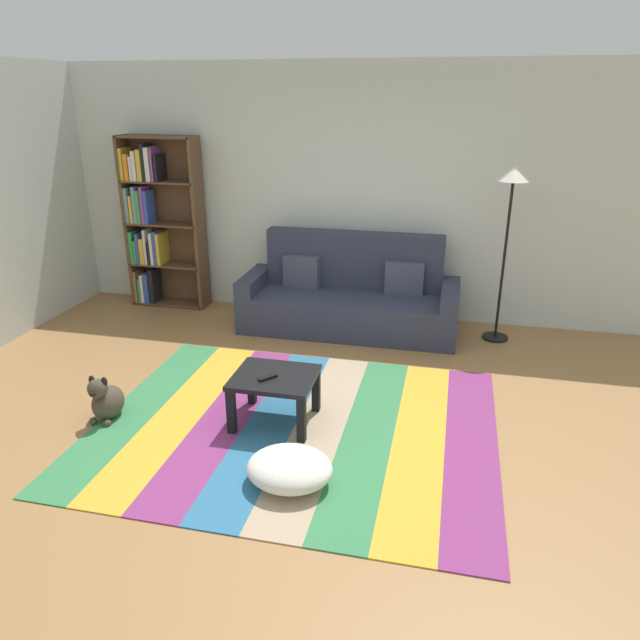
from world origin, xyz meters
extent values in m
plane|color=#9E7042|center=(0.00, 0.00, 0.00)|extent=(14.00, 14.00, 0.00)
cube|color=silver|center=(0.00, 2.55, 1.35)|extent=(6.80, 0.10, 2.70)
cube|color=#387F4C|center=(-1.39, -0.06, 0.01)|extent=(0.37, 2.48, 0.01)
cube|color=gold|center=(-1.02, -0.06, 0.01)|extent=(0.37, 2.48, 0.01)
cube|color=#843370|center=(-0.64, -0.06, 0.01)|extent=(0.37, 2.48, 0.01)
cube|color=teal|center=(-0.27, -0.06, 0.01)|extent=(0.37, 2.48, 0.01)
cube|color=tan|center=(0.11, -0.06, 0.01)|extent=(0.37, 2.48, 0.01)
cube|color=#387F4C|center=(0.48, -0.06, 0.01)|extent=(0.37, 2.48, 0.01)
cube|color=gold|center=(0.86, -0.06, 0.01)|extent=(0.37, 2.48, 0.01)
cube|color=#843370|center=(1.23, -0.06, 0.01)|extent=(0.37, 2.48, 0.01)
cube|color=#2D3347|center=(-0.04, 1.95, 0.20)|extent=(1.90, 0.80, 0.40)
cube|color=#2D3347|center=(-0.04, 2.25, 0.70)|extent=(1.90, 0.20, 0.60)
cube|color=#2D3347|center=(-1.08, 1.95, 0.28)|extent=(0.18, 0.80, 0.56)
cube|color=#2D3347|center=(1.00, 1.95, 0.28)|extent=(0.18, 0.80, 0.56)
cube|color=#42475B|center=(-0.59, 2.13, 0.56)|extent=(0.42, 0.19, 0.36)
cube|color=#42475B|center=(0.51, 2.13, 0.56)|extent=(0.42, 0.19, 0.36)
cube|color=brown|center=(-2.69, 2.30, 0.97)|extent=(0.04, 0.28, 1.94)
cube|color=brown|center=(-1.83, 2.30, 0.97)|extent=(0.04, 0.28, 1.94)
cube|color=brown|center=(-2.26, 2.43, 0.97)|extent=(0.90, 0.01, 1.94)
cube|color=brown|center=(-2.26, 2.30, 0.02)|extent=(0.86, 0.28, 0.02)
cube|color=brown|center=(-2.26, 2.30, 0.50)|extent=(0.86, 0.28, 0.02)
cube|color=brown|center=(-2.26, 2.30, 0.97)|extent=(0.86, 0.28, 0.02)
cube|color=brown|center=(-2.26, 2.30, 1.45)|extent=(0.86, 0.28, 0.02)
cube|color=brown|center=(-2.26, 2.30, 1.93)|extent=(0.86, 0.28, 0.02)
cube|color=#8C6647|center=(-2.66, 2.28, 0.21)|extent=(0.03, 0.22, 0.37)
cube|color=green|center=(-2.61, 2.28, 0.17)|extent=(0.03, 0.22, 0.28)
cube|color=silver|center=(-2.57, 2.25, 0.20)|extent=(0.04, 0.17, 0.34)
cube|color=#334CB2|center=(-2.51, 2.29, 0.20)|extent=(0.05, 0.25, 0.35)
cube|color=black|center=(-2.45, 2.28, 0.23)|extent=(0.05, 0.22, 0.41)
cube|color=green|center=(-2.65, 2.29, 0.69)|extent=(0.04, 0.25, 0.37)
cube|color=green|center=(-2.61, 2.26, 0.64)|extent=(0.03, 0.18, 0.27)
cube|color=#334CB2|center=(-2.57, 2.27, 0.68)|extent=(0.04, 0.21, 0.36)
cube|color=gold|center=(-2.52, 2.26, 0.66)|extent=(0.05, 0.17, 0.30)
cube|color=silver|center=(-2.47, 2.27, 0.71)|extent=(0.03, 0.20, 0.41)
cube|color=black|center=(-2.44, 2.27, 0.64)|extent=(0.03, 0.19, 0.27)
cube|color=silver|center=(-2.40, 2.26, 0.69)|extent=(0.04, 0.17, 0.37)
cube|color=#334CB2|center=(-2.35, 2.30, 0.70)|extent=(0.03, 0.25, 0.39)
cube|color=gold|center=(-2.31, 2.30, 0.69)|extent=(0.04, 0.26, 0.37)
cube|color=#668C99|center=(-2.65, 2.28, 1.18)|extent=(0.04, 0.23, 0.40)
cube|color=gold|center=(-2.60, 2.26, 1.14)|extent=(0.03, 0.17, 0.31)
cube|color=#668C99|center=(-2.55, 2.27, 1.19)|extent=(0.04, 0.20, 0.41)
cube|color=green|center=(-2.51, 2.27, 1.17)|extent=(0.05, 0.20, 0.37)
cube|color=purple|center=(-2.45, 2.26, 1.19)|extent=(0.04, 0.18, 0.42)
cube|color=#334CB2|center=(-2.41, 2.27, 1.17)|extent=(0.04, 0.20, 0.37)
cube|color=gold|center=(-2.65, 2.29, 1.63)|extent=(0.03, 0.25, 0.35)
cube|color=orange|center=(-2.60, 2.29, 1.60)|extent=(0.05, 0.24, 0.29)
cube|color=silver|center=(-2.54, 2.30, 1.59)|extent=(0.03, 0.25, 0.26)
cube|color=silver|center=(-2.50, 2.28, 1.62)|extent=(0.05, 0.22, 0.32)
cube|color=gold|center=(-2.44, 2.29, 1.63)|extent=(0.05, 0.24, 0.34)
cube|color=black|center=(-2.39, 2.28, 1.66)|extent=(0.03, 0.22, 0.40)
cube|color=silver|center=(-2.34, 2.29, 1.64)|extent=(0.05, 0.25, 0.36)
cube|color=purple|center=(-2.29, 2.29, 1.63)|extent=(0.03, 0.25, 0.35)
cube|color=black|center=(-2.24, 2.29, 1.60)|extent=(0.03, 0.24, 0.29)
cube|color=black|center=(-0.25, -0.03, 0.38)|extent=(0.62, 0.54, 0.04)
cube|color=black|center=(-0.51, -0.25, 0.19)|extent=(0.06, 0.06, 0.35)
cube|color=black|center=(0.02, -0.25, 0.19)|extent=(0.06, 0.06, 0.35)
cube|color=black|center=(-0.51, 0.20, 0.19)|extent=(0.06, 0.06, 0.35)
cube|color=black|center=(0.02, 0.20, 0.19)|extent=(0.06, 0.06, 0.35)
ellipsoid|color=white|center=(0.07, -0.75, 0.12)|extent=(0.56, 0.49, 0.22)
ellipsoid|color=#473D33|center=(-1.54, -0.25, 0.13)|extent=(0.22, 0.30, 0.26)
sphere|color=#473D33|center=(-1.54, -0.36, 0.30)|extent=(0.15, 0.15, 0.15)
ellipsoid|color=black|center=(-1.54, -0.42, 0.29)|extent=(0.06, 0.07, 0.05)
ellipsoid|color=black|center=(-1.59, -0.34, 0.36)|extent=(0.05, 0.04, 0.08)
ellipsoid|color=black|center=(-1.48, -0.34, 0.36)|extent=(0.05, 0.04, 0.08)
sphere|color=#473D33|center=(-1.60, -0.39, 0.03)|extent=(0.06, 0.06, 0.06)
sphere|color=#473D33|center=(-1.48, -0.39, 0.03)|extent=(0.06, 0.06, 0.06)
cylinder|color=black|center=(1.49, 2.07, 0.01)|extent=(0.26, 0.26, 0.02)
cylinder|color=black|center=(1.49, 2.07, 0.82)|extent=(0.03, 0.03, 1.58)
cone|color=white|center=(1.49, 2.07, 1.68)|extent=(0.32, 0.32, 0.14)
cube|color=black|center=(-0.28, -0.09, 0.41)|extent=(0.13, 0.14, 0.02)
camera|label=1|loc=(0.98, -3.82, 2.40)|focal=33.12mm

